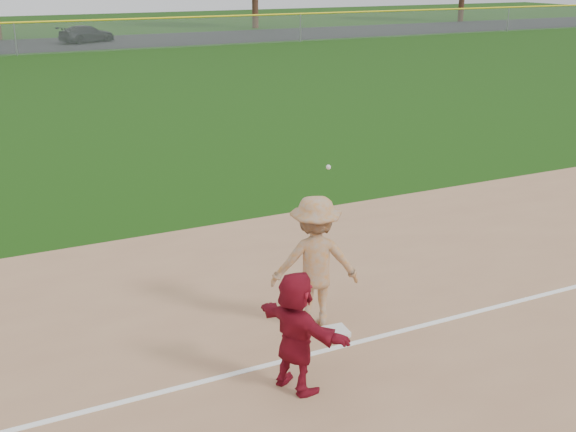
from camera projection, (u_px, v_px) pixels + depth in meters
name	position (u px, v px, depth m)	size (l,w,h in m)	color
ground	(330.00, 321.00, 11.40)	(160.00, 160.00, 0.00)	#173D0B
foul_line	(356.00, 342.00, 10.71)	(60.00, 0.10, 0.01)	white
parking_asphalt	(7.00, 46.00, 50.37)	(120.00, 10.00, 0.01)	black
first_base	(336.00, 332.00, 10.95)	(0.35, 0.35, 0.08)	silver
base_runner	(296.00, 332.00, 9.30)	(1.54, 0.49, 1.66)	maroon
car_right	(87.00, 34.00, 52.68)	(1.72, 4.23, 1.23)	black
first_base_play	(315.00, 262.00, 10.93)	(1.54, 1.20, 2.52)	gray
outfield_fence	(13.00, 23.00, 44.64)	(110.00, 0.12, 110.00)	#999EA0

